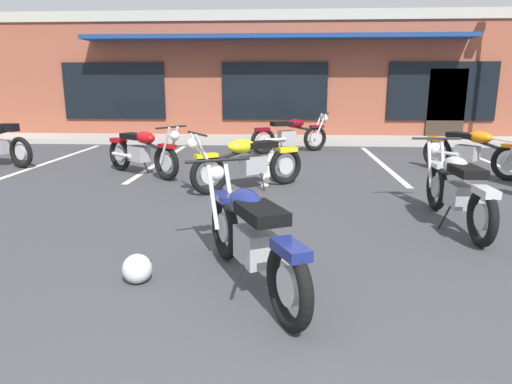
% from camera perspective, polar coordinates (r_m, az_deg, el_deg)
% --- Properties ---
extents(ground_plane, '(80.00, 80.00, 0.00)m').
position_cam_1_polar(ground_plane, '(5.52, 0.03, -4.53)').
color(ground_plane, '#3D3D42').
extents(sidewalk_kerb, '(22.00, 1.80, 0.14)m').
position_cam_1_polar(sidewalk_kerb, '(13.63, 2.21, 6.57)').
color(sidewalk_kerb, '#A8A59E').
rests_on(sidewalk_kerb, ground_plane).
extents(brick_storefront_building, '(18.51, 6.67, 3.77)m').
position_cam_1_polar(brick_storefront_building, '(17.01, 2.58, 14.08)').
color(brick_storefront_building, brown).
rests_on(brick_storefront_building, ground_plane).
extents(painted_stall_lines, '(9.79, 4.80, 0.01)m').
position_cam_1_polar(painted_stall_lines, '(10.07, 1.69, 3.74)').
color(painted_stall_lines, silver).
rests_on(painted_stall_lines, ground_plane).
extents(motorcycle_foreground_classic, '(1.18, 1.96, 0.98)m').
position_cam_1_polar(motorcycle_foreground_classic, '(3.86, -0.69, -5.35)').
color(motorcycle_foreground_classic, black).
rests_on(motorcycle_foreground_classic, ground_plane).
extents(motorcycle_red_sportbike, '(1.95, 1.20, 0.98)m').
position_cam_1_polar(motorcycle_red_sportbike, '(11.49, 4.33, 7.23)').
color(motorcycle_red_sportbike, black).
rests_on(motorcycle_red_sportbike, ground_plane).
extents(motorcycle_black_cruiser, '(1.79, 1.48, 0.98)m').
position_cam_1_polar(motorcycle_black_cruiser, '(8.82, -14.00, 4.97)').
color(motorcycle_black_cruiser, black).
rests_on(motorcycle_black_cruiser, ground_plane).
extents(motorcycle_blue_standard, '(0.66, 2.11, 0.98)m').
position_cam_1_polar(motorcycle_blue_standard, '(6.04, 23.75, 0.43)').
color(motorcycle_blue_standard, black).
rests_on(motorcycle_blue_standard, ground_plane).
extents(motorcycle_green_cafe_racer, '(1.82, 1.43, 0.98)m').
position_cam_1_polar(motorcycle_green_cafe_racer, '(7.41, -1.03, 3.82)').
color(motorcycle_green_cafe_racer, black).
rests_on(motorcycle_green_cafe_racer, ground_plane).
extents(motorcycle_orange_scrambler, '(1.50, 1.78, 0.98)m').
position_cam_1_polar(motorcycle_orange_scrambler, '(9.58, 25.33, 4.73)').
color(motorcycle_orange_scrambler, black).
rests_on(motorcycle_orange_scrambler, ground_plane).
extents(helmet_on_pavement, '(0.26, 0.26, 0.26)m').
position_cam_1_polar(helmet_on_pavement, '(4.17, -14.56, -9.21)').
color(helmet_on_pavement, silver).
rests_on(helmet_on_pavement, ground_plane).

